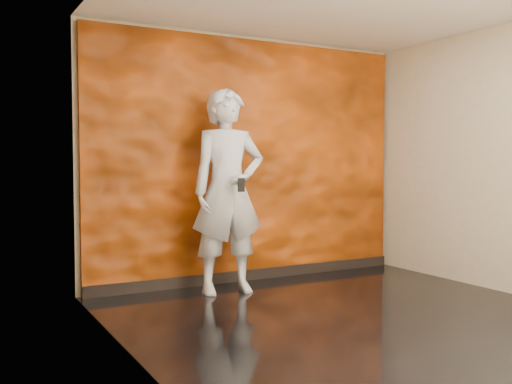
% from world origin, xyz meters
% --- Properties ---
extents(room, '(4.02, 4.02, 2.81)m').
position_xyz_m(room, '(0.00, 0.00, 1.40)').
color(room, black).
rests_on(room, ground).
extents(feature_wall, '(3.90, 0.06, 2.75)m').
position_xyz_m(feature_wall, '(0.00, 1.96, 1.38)').
color(feature_wall, '#E5560D').
rests_on(feature_wall, ground).
extents(baseboard, '(3.90, 0.04, 0.12)m').
position_xyz_m(baseboard, '(0.00, 1.92, 0.06)').
color(baseboard, black).
rests_on(baseboard, ground).
extents(man, '(0.82, 0.59, 2.12)m').
position_xyz_m(man, '(-0.54, 1.49, 1.06)').
color(man, '#989CA7').
rests_on(man, ground).
extents(phone, '(0.07, 0.02, 0.14)m').
position_xyz_m(phone, '(-0.55, 1.18, 1.14)').
color(phone, black).
rests_on(phone, man).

